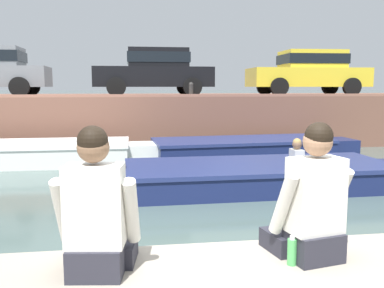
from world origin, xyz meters
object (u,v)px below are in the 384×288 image
object	(u,v)px
boat_moored_west_white	(38,153)
car_left_inner_black	(155,70)
person_seated_left	(97,217)
person_seated_right	(311,206)
mooring_bollard_mid	(191,89)
boat_moored_central_navy	(250,148)
bottle_drink	(292,251)
motorboat_passing	(271,175)
car_centre_yellow	(309,71)

from	to	relation	value
boat_moored_west_white	car_left_inner_black	bearing A→B (deg)	43.57
person_seated_left	person_seated_right	bearing A→B (deg)	1.64
boat_moored_west_white	car_left_inner_black	xyz separation A→B (m)	(3.21, 3.06, 2.23)
mooring_bollard_mid	person_seated_right	world-z (taller)	mooring_bollard_mid
mooring_bollard_mid	person_seated_right	bearing A→B (deg)	-93.56
boat_moored_central_navy	bottle_drink	distance (m)	9.17
person_seated_right	bottle_drink	size ratio (longest dim) A/B	4.73
mooring_bollard_mid	bottle_drink	size ratio (longest dim) A/B	2.18
boat_moored_west_white	person_seated_left	world-z (taller)	person_seated_left
car_left_inner_black	mooring_bollard_mid	bearing A→B (deg)	-48.66
mooring_bollard_mid	person_seated_right	xyz separation A→B (m)	(-0.65, -10.46, -0.74)
motorboat_passing	car_centre_yellow	distance (m)	7.62
car_left_inner_black	bottle_drink	world-z (taller)	car_left_inner_black
person_seated_left	bottle_drink	size ratio (longest dim) A/B	4.73
boat_moored_central_navy	car_left_inner_black	xyz separation A→B (m)	(-2.48, 2.90, 2.25)
mooring_bollard_mid	bottle_drink	xyz separation A→B (m)	(-0.82, -10.57, -1.02)
car_left_inner_black	person_seated_left	distance (m)	11.82
mooring_bollard_mid	person_seated_left	world-z (taller)	mooring_bollard_mid
car_centre_yellow	bottle_drink	world-z (taller)	car_centre_yellow
person_seated_left	person_seated_right	world-z (taller)	same
person_seated_right	mooring_bollard_mid	bearing A→B (deg)	86.44
car_centre_yellow	mooring_bollard_mid	bearing A→B (deg)	-164.62
boat_moored_central_navy	motorboat_passing	world-z (taller)	motorboat_passing
motorboat_passing	bottle_drink	bearing A→B (deg)	-107.42
person_seated_right	car_centre_yellow	bearing A→B (deg)	66.88
mooring_bollard_mid	boat_moored_west_white	bearing A→B (deg)	-156.38
boat_moored_west_white	bottle_drink	xyz separation A→B (m)	(3.44, -8.71, 0.61)
boat_moored_central_navy	mooring_bollard_mid	world-z (taller)	mooring_bollard_mid
boat_moored_central_navy	mooring_bollard_mid	distance (m)	2.77
motorboat_passing	person_seated_right	bearing A→B (deg)	-106.04
person_seated_right	boat_moored_central_navy	bearing A→B (deg)	76.61
motorboat_passing	person_seated_right	xyz separation A→B (m)	(-1.51, -5.25, 0.92)
person_seated_left	car_centre_yellow	bearing A→B (deg)	61.18
car_centre_yellow	mooring_bollard_mid	world-z (taller)	car_centre_yellow
car_centre_yellow	boat_moored_central_navy	bearing A→B (deg)	-134.92
person_seated_left	person_seated_right	xyz separation A→B (m)	(1.46, 0.04, 0.00)
motorboat_passing	bottle_drink	distance (m)	5.66
car_left_inner_black	person_seated_right	distance (m)	11.74
boat_moored_west_white	mooring_bollard_mid	bearing A→B (deg)	23.62
motorboat_passing	mooring_bollard_mid	bearing A→B (deg)	99.36
person_seated_right	motorboat_passing	bearing A→B (deg)	73.96
person_seated_left	bottle_drink	bearing A→B (deg)	-3.01
car_centre_yellow	person_seated_right	distance (m)	12.74
motorboat_passing	car_left_inner_black	distance (m)	7.06
motorboat_passing	boat_moored_west_white	bearing A→B (deg)	146.83
motorboat_passing	car_centre_yellow	size ratio (longest dim) A/B	1.56
bottle_drink	motorboat_passing	bearing A→B (deg)	72.58
mooring_bollard_mid	person_seated_left	xyz separation A→B (m)	(-2.11, -10.50, -0.74)
boat_moored_west_white	bottle_drink	size ratio (longest dim) A/B	30.11
motorboat_passing	person_seated_left	xyz separation A→B (m)	(-2.97, -5.29, 0.92)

